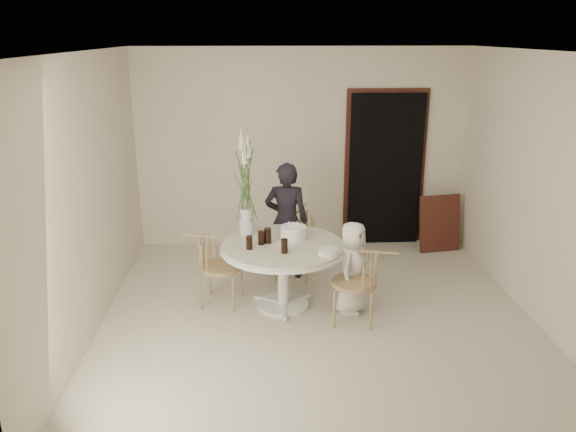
{
  "coord_description": "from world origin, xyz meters",
  "views": [
    {
      "loc": [
        -0.59,
        -5.3,
        2.86
      ],
      "look_at": [
        -0.3,
        0.3,
        1.03
      ],
      "focal_mm": 35.0,
      "sensor_mm": 36.0,
      "label": 1
    }
  ],
  "objects_px": {
    "table": "(283,254)",
    "girl": "(286,221)",
    "birthday_cake": "(293,232)",
    "boy": "(352,268)",
    "chair_far": "(298,233)",
    "flower_vase": "(246,185)",
    "chair_left": "(210,259)",
    "chair_right": "(366,276)"
  },
  "relations": [
    {
      "from": "boy",
      "to": "chair_far",
      "type": "bearing_deg",
      "value": 54.67
    },
    {
      "from": "table",
      "to": "chair_left",
      "type": "distance_m",
      "value": 0.81
    },
    {
      "from": "chair_left",
      "to": "flower_vase",
      "type": "xyz_separation_m",
      "value": [
        0.4,
        0.19,
        0.78
      ]
    },
    {
      "from": "chair_far",
      "to": "birthday_cake",
      "type": "distance_m",
      "value": 0.78
    },
    {
      "from": "chair_far",
      "to": "chair_right",
      "type": "height_order",
      "value": "chair_far"
    },
    {
      "from": "girl",
      "to": "chair_left",
      "type": "bearing_deg",
      "value": 45.56
    },
    {
      "from": "girl",
      "to": "boy",
      "type": "distance_m",
      "value": 1.18
    },
    {
      "from": "chair_right",
      "to": "birthday_cake",
      "type": "relative_size",
      "value": 2.79
    },
    {
      "from": "chair_far",
      "to": "chair_right",
      "type": "relative_size",
      "value": 1.03
    },
    {
      "from": "girl",
      "to": "birthday_cake",
      "type": "bearing_deg",
      "value": 101.29
    },
    {
      "from": "flower_vase",
      "to": "chair_far",
      "type": "bearing_deg",
      "value": 42.7
    },
    {
      "from": "table",
      "to": "birthday_cake",
      "type": "relative_size",
      "value": 4.67
    },
    {
      "from": "chair_right",
      "to": "girl",
      "type": "bearing_deg",
      "value": -136.48
    },
    {
      "from": "chair_left",
      "to": "flower_vase",
      "type": "height_order",
      "value": "flower_vase"
    },
    {
      "from": "chair_left",
      "to": "birthday_cake",
      "type": "xyz_separation_m",
      "value": [
        0.91,
        0.03,
        0.28
      ]
    },
    {
      "from": "birthday_cake",
      "to": "flower_vase",
      "type": "relative_size",
      "value": 0.24
    },
    {
      "from": "chair_left",
      "to": "girl",
      "type": "bearing_deg",
      "value": -40.17
    },
    {
      "from": "chair_far",
      "to": "boy",
      "type": "relative_size",
      "value": 0.81
    },
    {
      "from": "girl",
      "to": "flower_vase",
      "type": "bearing_deg",
      "value": 53.71
    },
    {
      "from": "flower_vase",
      "to": "table",
      "type": "bearing_deg",
      "value": -40.42
    },
    {
      "from": "chair_right",
      "to": "chair_left",
      "type": "distance_m",
      "value": 1.69
    },
    {
      "from": "chair_right",
      "to": "boy",
      "type": "xyz_separation_m",
      "value": [
        -0.1,
        0.24,
        -0.01
      ]
    },
    {
      "from": "boy",
      "to": "flower_vase",
      "type": "height_order",
      "value": "flower_vase"
    },
    {
      "from": "boy",
      "to": "birthday_cake",
      "type": "xyz_separation_m",
      "value": [
        -0.6,
        0.32,
        0.29
      ]
    },
    {
      "from": "chair_right",
      "to": "chair_left",
      "type": "bearing_deg",
      "value": -96.25
    },
    {
      "from": "chair_right",
      "to": "chair_left",
      "type": "relative_size",
      "value": 1.0
    },
    {
      "from": "chair_far",
      "to": "flower_vase",
      "type": "xyz_separation_m",
      "value": [
        -0.61,
        -0.57,
        0.76
      ]
    },
    {
      "from": "chair_right",
      "to": "girl",
      "type": "relative_size",
      "value": 0.56
    },
    {
      "from": "flower_vase",
      "to": "birthday_cake",
      "type": "bearing_deg",
      "value": -17.51
    },
    {
      "from": "chair_far",
      "to": "boy",
      "type": "distance_m",
      "value": 1.16
    },
    {
      "from": "boy",
      "to": "birthday_cake",
      "type": "distance_m",
      "value": 0.74
    },
    {
      "from": "table",
      "to": "girl",
      "type": "height_order",
      "value": "girl"
    },
    {
      "from": "table",
      "to": "flower_vase",
      "type": "bearing_deg",
      "value": 139.58
    },
    {
      "from": "chair_left",
      "to": "girl",
      "type": "xyz_separation_m",
      "value": [
        0.87,
        0.68,
        0.2
      ]
    },
    {
      "from": "birthday_cake",
      "to": "boy",
      "type": "bearing_deg",
      "value": -27.61
    },
    {
      "from": "chair_far",
      "to": "chair_right",
      "type": "xyz_separation_m",
      "value": [
        0.6,
        -1.28,
        -0.02
      ]
    },
    {
      "from": "chair_far",
      "to": "girl",
      "type": "xyz_separation_m",
      "value": [
        -0.15,
        -0.08,
        0.18
      ]
    },
    {
      "from": "chair_right",
      "to": "chair_left",
      "type": "xyz_separation_m",
      "value": [
        -1.61,
        0.52,
        -0.0
      ]
    },
    {
      "from": "chair_far",
      "to": "flower_vase",
      "type": "height_order",
      "value": "flower_vase"
    },
    {
      "from": "boy",
      "to": "chair_right",
      "type": "bearing_deg",
      "value": -128.96
    },
    {
      "from": "table",
      "to": "girl",
      "type": "distance_m",
      "value": 0.83
    },
    {
      "from": "chair_right",
      "to": "boy",
      "type": "bearing_deg",
      "value": -146.22
    }
  ]
}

